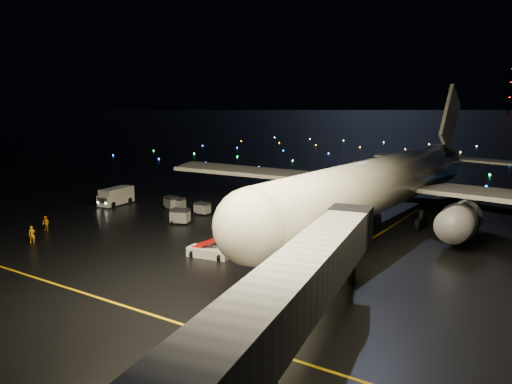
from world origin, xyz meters
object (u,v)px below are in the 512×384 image
crew_b (46,223)px  baggage_cart_0 (180,216)px  pushback_tug (266,302)px  baggage_cart_3 (172,203)px  airliner (393,152)px  crew_a (32,235)px  baggage_cart_2 (178,203)px  service_truck (117,196)px  belt_loader (209,242)px  baggage_cart_1 (202,208)px  crew_c (231,217)px

crew_b → baggage_cart_0: (10.89, 11.26, 0.05)m
pushback_tug → baggage_cart_3: pushback_tug is taller
baggage_cart_3 → airliner: bearing=38.6°
airliner → crew_a: size_ratio=33.17×
pushback_tug → baggage_cart_2: size_ratio=1.98×
crew_b → service_truck: bearing=99.5°
belt_loader → baggage_cart_2: size_ratio=3.21×
service_truck → baggage_cart_0: (15.84, -3.82, -0.32)m
baggage_cart_3 → baggage_cart_1: bearing=17.2°
crew_c → baggage_cart_0: bearing=-71.5°
baggage_cart_0 → crew_b: bearing=-152.1°
airliner → pushback_tug: airliner is taller
baggage_cart_3 → service_truck: bearing=-147.8°
baggage_cart_1 → baggage_cart_2: size_ratio=1.00×
service_truck → baggage_cart_2: size_ratio=3.54×
belt_loader → service_truck: size_ratio=0.91×
crew_b → baggage_cart_2: bearing=65.8°
crew_c → baggage_cart_1: crew_c is taller
crew_a → crew_b: crew_a is taller
belt_loader → crew_b: bearing=176.1°
baggage_cart_0 → baggage_cart_2: size_ratio=1.14×
belt_loader → airliner: bearing=57.3°
baggage_cart_3 → pushback_tug: bearing=-17.3°
crew_a → baggage_cart_0: bearing=18.0°
crew_a → baggage_cart_1: (6.39, 20.82, -0.12)m
crew_a → crew_b: (-3.50, 4.03, -0.06)m
belt_loader → crew_b: belt_loader is taller
baggage_cart_0 → baggage_cart_2: 8.67m
service_truck → pushback_tug: bearing=-35.3°
service_truck → baggage_cart_0: service_truck is taller
crew_c → baggage_cart_0: size_ratio=0.81×
airliner → baggage_cart_2: size_ratio=32.34×
belt_loader → baggage_cart_1: bearing=121.0°
airliner → crew_a: airliner is taller
pushback_tug → crew_c: 27.21m
belt_loader → pushback_tug: bearing=-45.4°
baggage_cart_0 → pushback_tug: bearing=-54.2°
pushback_tug → baggage_cart_1: size_ratio=1.99×
crew_b → baggage_cart_1: crew_b is taller
belt_loader → crew_a: bearing=-171.2°
pushback_tug → crew_a: crew_a is taller
baggage_cart_1 → baggage_cart_2: bearing=168.5°
belt_loader → baggage_cart_2: belt_loader is taller
airliner → belt_loader: (-9.92, -24.10, -7.31)m
baggage_cart_0 → baggage_cart_2: baggage_cart_0 is taller
baggage_cart_1 → baggage_cart_3: size_ratio=0.91×
baggage_cart_2 → service_truck: bearing=-169.2°
crew_a → baggage_cart_2: crew_a is taller
crew_c → baggage_cart_1: size_ratio=0.92×
belt_loader → baggage_cart_1: belt_loader is taller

